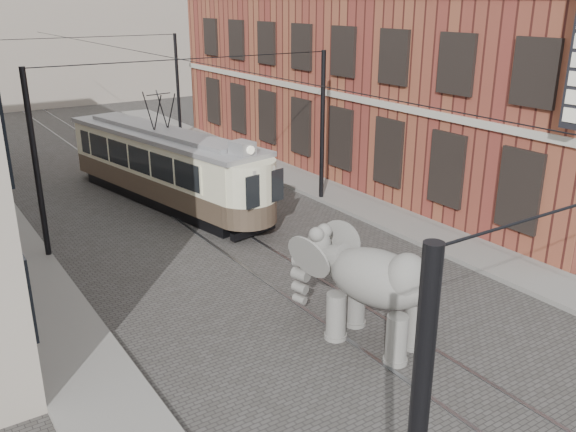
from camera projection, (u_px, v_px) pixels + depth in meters
ground at (299, 285)px, 17.65m from camera, size 120.00×120.00×0.00m
tram_rails at (299, 284)px, 17.65m from camera, size 1.54×80.00×0.02m
sidewalk_right at (444, 240)px, 20.74m from camera, size 2.00×60.00×0.15m
sidewalk_left at (71, 350)px, 14.25m from camera, size 2.00×60.00×0.15m
brick_building at (385, 40)px, 28.41m from camera, size 8.00×26.00×12.00m
distant_block at (6, 10)px, 46.70m from camera, size 28.00×10.00×14.00m
catenary at (211, 151)px, 20.46m from camera, size 11.00×30.20×6.00m
tram at (162, 149)px, 24.14m from camera, size 4.33×11.34×4.41m
elephant at (376, 293)px, 14.27m from camera, size 3.51×4.81×2.64m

